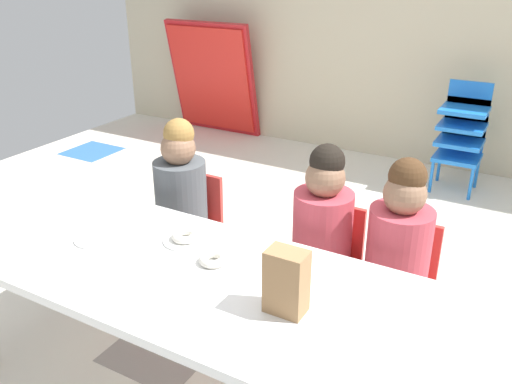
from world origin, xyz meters
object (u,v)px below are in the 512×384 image
(paper_plate_center_table, at_px, (97,238))
(donut_powdered_on_plate, at_px, (185,236))
(paper_bag_brown, at_px, (286,282))
(donut_powdered_loose, at_px, (213,259))
(folded_activity_table, at_px, (213,79))
(craft_table, at_px, (197,283))
(seated_child_middle_seat, at_px, (323,225))
(seated_child_near_camera, at_px, (182,190))
(paper_plate_near_edge, at_px, (185,240))
(seated_child_far_right, at_px, (399,244))
(kid_chair_blue_stack, at_px, (462,130))

(paper_plate_center_table, xyz_separation_m, donut_powdered_on_plate, (0.33, 0.16, 0.02))
(paper_bag_brown, height_order, paper_plate_center_table, paper_bag_brown)
(paper_bag_brown, height_order, donut_powdered_loose, paper_bag_brown)
(folded_activity_table, xyz_separation_m, donut_powdered_on_plate, (1.73, -2.79, 0.06))
(craft_table, distance_m, donut_powdered_on_plate, 0.26)
(craft_table, bearing_deg, donut_powdered_loose, 81.68)
(craft_table, height_order, paper_bag_brown, paper_bag_brown)
(seated_child_middle_seat, distance_m, donut_powdered_on_plate, 0.61)
(seated_child_middle_seat, height_order, folded_activity_table, folded_activity_table)
(seated_child_near_camera, distance_m, donut_powdered_loose, 0.75)
(paper_plate_near_edge, bearing_deg, donut_powdered_on_plate, 0.00)
(seated_child_far_right, bearing_deg, paper_plate_near_edge, -149.80)
(seated_child_near_camera, xyz_separation_m, paper_plate_center_table, (0.02, -0.60, 0.02))
(seated_child_middle_seat, xyz_separation_m, donut_powdered_on_plate, (-0.42, -0.44, 0.04))
(folded_activity_table, bearing_deg, paper_plate_near_edge, -58.10)
(seated_child_far_right, distance_m, paper_bag_brown, 0.69)
(folded_activity_table, relative_size, paper_plate_center_table, 6.04)
(paper_plate_near_edge, bearing_deg, paper_bag_brown, -20.89)
(kid_chair_blue_stack, relative_size, paper_plate_center_table, 4.44)
(seated_child_far_right, bearing_deg, kid_chair_blue_stack, 93.09)
(craft_table, relative_size, donut_powdered_loose, 17.51)
(seated_child_middle_seat, relative_size, paper_plate_near_edge, 5.10)
(donut_powdered_on_plate, height_order, donut_powdered_loose, donut_powdered_on_plate)
(seated_child_far_right, xyz_separation_m, donut_powdered_loose, (-0.56, -0.52, 0.03))
(craft_table, xyz_separation_m, kid_chair_blue_stack, (0.46, 2.69, -0.07))
(paper_plate_near_edge, distance_m, donut_powdered_on_plate, 0.02)
(donut_powdered_loose, bearing_deg, seated_child_near_camera, 135.86)
(paper_plate_near_edge, bearing_deg, donut_powdered_loose, -23.91)
(seated_child_middle_seat, relative_size, paper_plate_center_table, 5.10)
(craft_table, height_order, donut_powdered_on_plate, donut_powdered_on_plate)
(paper_plate_near_edge, distance_m, donut_powdered_loose, 0.21)
(seated_child_far_right, xyz_separation_m, folded_activity_table, (-2.49, 2.35, -0.02))
(paper_plate_near_edge, relative_size, paper_plate_center_table, 1.00)
(donut_powdered_loose, bearing_deg, folded_activity_table, 123.85)
(kid_chair_blue_stack, relative_size, donut_powdered_loose, 7.32)
(craft_table, height_order, kid_chair_blue_stack, kid_chair_blue_stack)
(paper_plate_near_edge, bearing_deg, seated_child_near_camera, 128.41)
(folded_activity_table, distance_m, paper_plate_near_edge, 3.28)
(donut_powdered_loose, bearing_deg, donut_powdered_on_plate, 156.09)
(seated_child_far_right, xyz_separation_m, paper_plate_center_table, (-1.08, -0.60, 0.02))
(paper_plate_center_table, bearing_deg, donut_powdered_loose, 8.64)
(seated_child_middle_seat, relative_size, seated_child_far_right, 1.00)
(seated_child_far_right, relative_size, paper_plate_center_table, 5.10)
(kid_chair_blue_stack, bearing_deg, paper_plate_center_table, -109.86)
(craft_table, height_order, paper_plate_near_edge, paper_plate_near_edge)
(kid_chair_blue_stack, relative_size, paper_bag_brown, 3.64)
(seated_child_far_right, height_order, kid_chair_blue_stack, seated_child_far_right)
(craft_table, xyz_separation_m, paper_bag_brown, (0.38, -0.04, 0.15))
(seated_child_near_camera, bearing_deg, seated_child_middle_seat, 0.00)
(craft_table, relative_size, paper_plate_center_table, 10.63)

